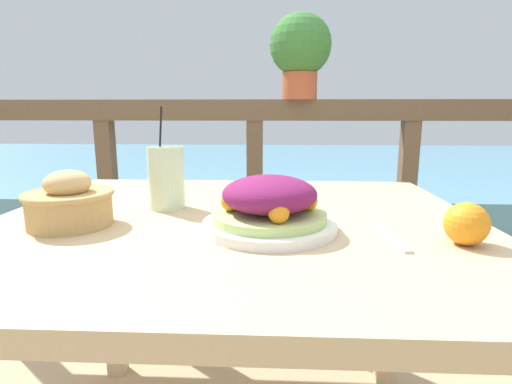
{
  "coord_description": "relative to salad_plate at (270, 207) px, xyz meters",
  "views": [
    {
      "loc": [
        0.09,
        -0.89,
        0.97
      ],
      "look_at": [
        0.05,
        0.0,
        0.79
      ],
      "focal_mm": 28.0,
      "sensor_mm": 36.0,
      "label": 1
    }
  ],
  "objects": [
    {
      "name": "potted_plant",
      "position": [
        0.11,
        1.0,
        0.45
      ],
      "size": [
        0.26,
        0.26,
        0.36
      ],
      "color": "#A34C2D",
      "rests_on": "railing_fence"
    },
    {
      "name": "patio_table",
      "position": [
        -0.08,
        0.1,
        -0.14
      ],
      "size": [
        1.11,
        0.99,
        0.73
      ],
      "color": "tan",
      "rests_on": "ground_plane"
    },
    {
      "name": "sea_backdrop",
      "position": [
        -0.08,
        3.5,
        -0.56
      ],
      "size": [
        12.0,
        4.0,
        0.45
      ],
      "color": "#568EA8",
      "rests_on": "ground_plane"
    },
    {
      "name": "drink_glass",
      "position": [
        -0.26,
        0.18,
        0.03
      ],
      "size": [
        0.09,
        0.09,
        0.25
      ],
      "color": "beige",
      "rests_on": "patio_table"
    },
    {
      "name": "bread_basket",
      "position": [
        -0.43,
        0.01,
        0.0
      ],
      "size": [
        0.18,
        0.18,
        0.12
      ],
      "color": "tan",
      "rests_on": "patio_table"
    },
    {
      "name": "knife",
      "position": [
        0.24,
        -0.04,
        -0.05
      ],
      "size": [
        0.03,
        0.18,
        0.0
      ],
      "color": "silver",
      "rests_on": "patio_table"
    },
    {
      "name": "salad_plate",
      "position": [
        0.0,
        0.0,
        0.0
      ],
      "size": [
        0.28,
        0.28,
        0.11
      ],
      "color": "white",
      "rests_on": "patio_table"
    },
    {
      "name": "railing_fence",
      "position": [
        -0.08,
        1.0,
        -0.08
      ],
      "size": [
        2.8,
        0.08,
        1.02
      ],
      "color": "brown",
      "rests_on": "ground_plane"
    },
    {
      "name": "orange_near_basket",
      "position": [
        0.36,
        -0.07,
        -0.01
      ],
      "size": [
        0.08,
        0.08,
        0.08
      ],
      "color": "orange",
      "rests_on": "patio_table"
    }
  ]
}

